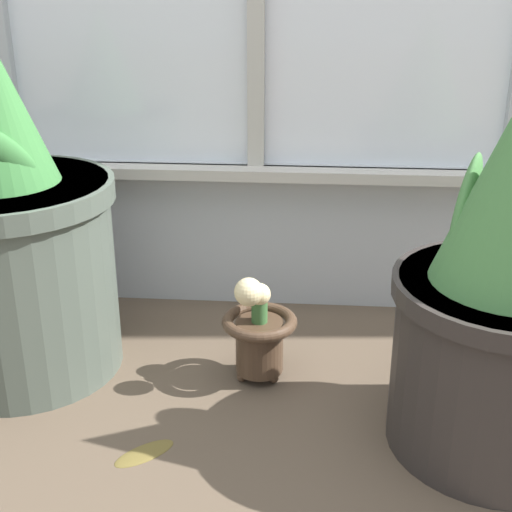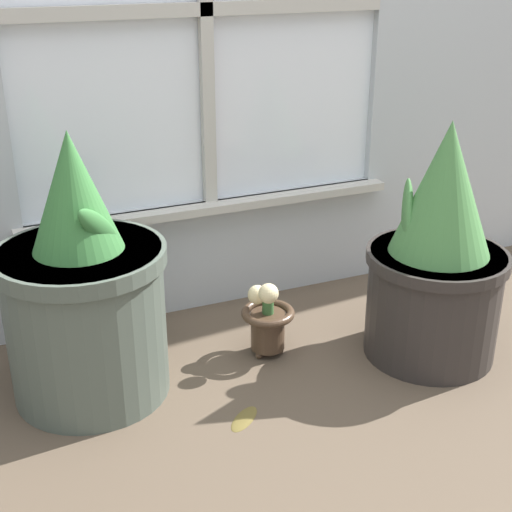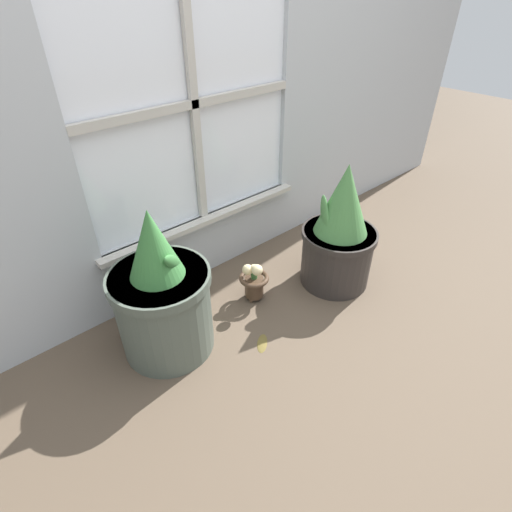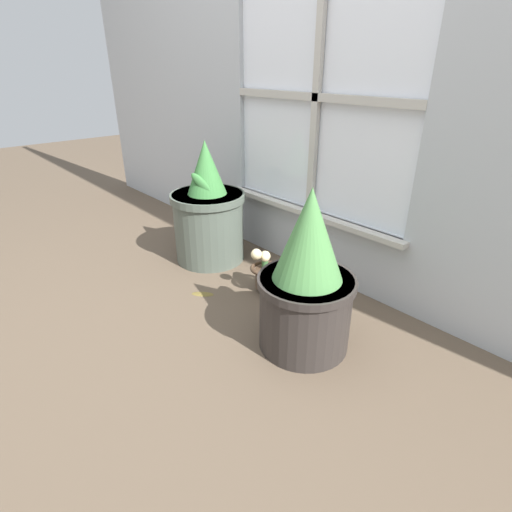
# 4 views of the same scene
# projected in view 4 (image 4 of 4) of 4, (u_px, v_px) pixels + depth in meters

# --- Properties ---
(ground_plane) EXTENTS (10.00, 10.00, 0.00)m
(ground_plane) POSITION_uv_depth(u_px,v_px,m) (208.00, 311.00, 1.81)
(ground_plane) COLOR brown
(potted_plant_left) EXTENTS (0.41, 0.41, 0.67)m
(potted_plant_left) POSITION_uv_depth(u_px,v_px,m) (208.00, 215.00, 2.19)
(potted_plant_left) COLOR #4C564C
(potted_plant_left) RESTS_ON ground_plane
(potted_plant_right) EXTENTS (0.37, 0.37, 0.65)m
(potted_plant_right) POSITION_uv_depth(u_px,v_px,m) (306.00, 283.00, 1.49)
(potted_plant_right) COLOR #2D2826
(potted_plant_right) RESTS_ON ground_plane
(flower_vase) EXTENTS (0.15, 0.15, 0.23)m
(flower_vase) POSITION_uv_depth(u_px,v_px,m) (264.00, 271.00, 1.93)
(flower_vase) COLOR #473323
(flower_vase) RESTS_ON ground_plane
(fallen_leaf) EXTENTS (0.11, 0.11, 0.01)m
(fallen_leaf) POSITION_uv_depth(u_px,v_px,m) (203.00, 293.00, 1.95)
(fallen_leaf) COLOR brown
(fallen_leaf) RESTS_ON ground_plane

